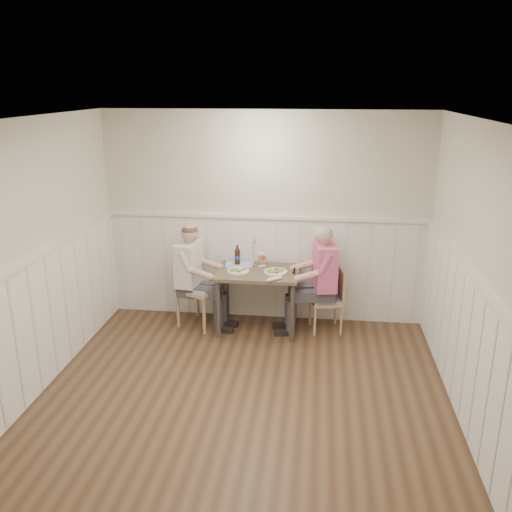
% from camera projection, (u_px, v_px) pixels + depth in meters
% --- Properties ---
extents(ground_plane, '(4.50, 4.50, 0.00)m').
position_uv_depth(ground_plane, '(239.00, 415.00, 4.93)').
color(ground_plane, '#462E1C').
extents(room_shell, '(4.04, 4.54, 2.60)m').
position_uv_depth(room_shell, '(237.00, 256.00, 4.47)').
color(room_shell, beige).
rests_on(room_shell, ground).
extents(wainscot, '(4.00, 4.49, 1.34)m').
position_uv_depth(wainscot, '(248.00, 315.00, 5.38)').
color(wainscot, silver).
rests_on(wainscot, ground).
extents(dining_table, '(0.97, 0.70, 0.75)m').
position_uv_depth(dining_table, '(258.00, 279.00, 6.48)').
color(dining_table, brown).
rests_on(dining_table, ground).
extents(chair_right, '(0.44, 0.44, 0.79)m').
position_uv_depth(chair_right, '(330.00, 297.00, 6.52)').
color(chair_right, '#9A7855').
rests_on(chair_right, ground).
extents(chair_left, '(0.61, 0.61, 0.98)m').
position_uv_depth(chair_left, '(196.00, 284.00, 6.66)').
color(chair_left, '#9A7855').
rests_on(chair_left, ground).
extents(man_in_pink, '(0.67, 0.48, 1.35)m').
position_uv_depth(man_in_pink, '(320.00, 287.00, 6.45)').
color(man_in_pink, '#3F3F47').
rests_on(man_in_pink, ground).
extents(diner_cream, '(0.65, 0.45, 1.31)m').
position_uv_depth(diner_cream, '(193.00, 284.00, 6.61)').
color(diner_cream, '#3F3F47').
rests_on(diner_cream, ground).
extents(plate_man, '(0.28, 0.28, 0.07)m').
position_uv_depth(plate_man, '(275.00, 271.00, 6.39)').
color(plate_man, white).
rests_on(plate_man, dining_table).
extents(plate_diner, '(0.26, 0.26, 0.07)m').
position_uv_depth(plate_diner, '(237.00, 270.00, 6.41)').
color(plate_diner, white).
rests_on(plate_diner, dining_table).
extents(beer_glass_a, '(0.06, 0.06, 0.15)m').
position_uv_depth(beer_glass_a, '(264.00, 258.00, 6.61)').
color(beer_glass_a, silver).
rests_on(beer_glass_a, dining_table).
extents(beer_glass_b, '(0.07, 0.07, 0.18)m').
position_uv_depth(beer_glass_b, '(261.00, 257.00, 6.58)').
color(beer_glass_b, silver).
rests_on(beer_glass_b, dining_table).
extents(beer_bottle, '(0.07, 0.07, 0.25)m').
position_uv_depth(beer_bottle, '(237.00, 256.00, 6.65)').
color(beer_bottle, black).
rests_on(beer_bottle, dining_table).
extents(rolled_napkin, '(0.17, 0.15, 0.04)m').
position_uv_depth(rolled_napkin, '(274.00, 279.00, 6.13)').
color(rolled_napkin, white).
rests_on(rolled_napkin, dining_table).
extents(grass_vase, '(0.04, 0.04, 0.39)m').
position_uv_depth(grass_vase, '(252.00, 251.00, 6.63)').
color(grass_vase, silver).
rests_on(grass_vase, dining_table).
extents(gingham_mat, '(0.35, 0.30, 0.01)m').
position_uv_depth(gingham_mat, '(239.00, 264.00, 6.68)').
color(gingham_mat, '#4F79B6').
rests_on(gingham_mat, dining_table).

